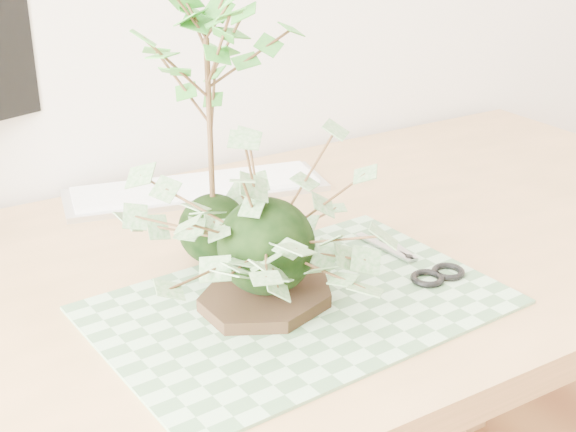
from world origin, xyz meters
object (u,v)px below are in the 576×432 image
Objects in this scene: ivy_kokedama at (266,203)px; keyboard at (196,189)px; maple_kokedama at (207,57)px; desk at (244,327)px.

ivy_kokedama is 0.77× the size of keyboard.
keyboard is (0.08, 0.22, -0.25)m from maple_kokedama.
maple_kokedama is 0.90× the size of keyboard.
maple_kokedama is 0.35m from keyboard.
desk is at bearing -55.51° from maple_kokedama.
maple_kokedama is (-0.02, 0.03, 0.35)m from desk.
ivy_kokedama is 0.38m from keyboard.
ivy_kokedama is (-0.02, -0.10, 0.21)m from desk.
desk is 4.29× the size of maple_kokedama.
keyboard is (0.06, 0.26, 0.10)m from desk.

